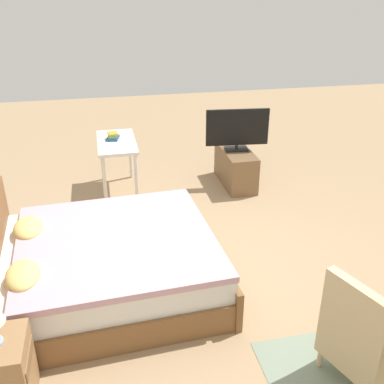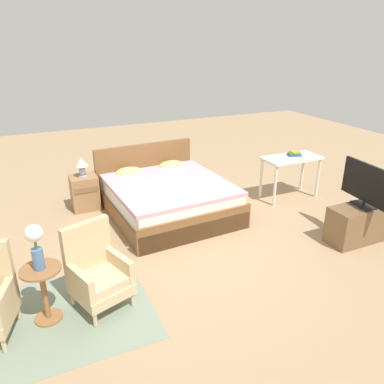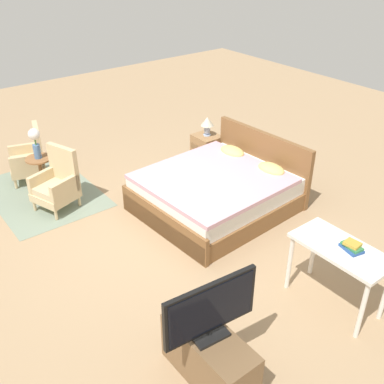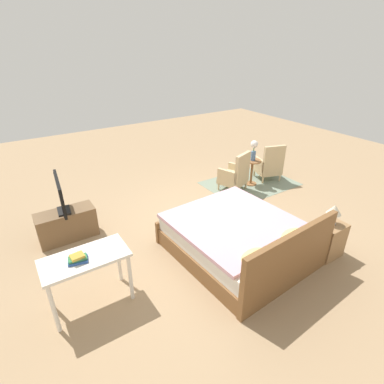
{
  "view_description": "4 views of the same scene",
  "coord_description": "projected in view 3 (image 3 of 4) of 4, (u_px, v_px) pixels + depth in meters",
  "views": [
    {
      "loc": [
        -3.72,
        0.88,
        2.8
      ],
      "look_at": [
        0.33,
        0.01,
        0.82
      ],
      "focal_mm": 42.0,
      "sensor_mm": 36.0,
      "label": 1
    },
    {
      "loc": [
        -2.0,
        -4.38,
        2.7
      ],
      "look_at": [
        0.12,
        0.26,
        0.61
      ],
      "focal_mm": 35.0,
      "sensor_mm": 36.0,
      "label": 2
    },
    {
      "loc": [
        4.25,
        -2.86,
        3.62
      ],
      "look_at": [
        0.32,
        0.18,
        0.71
      ],
      "focal_mm": 42.0,
      "sensor_mm": 36.0,
      "label": 3
    },
    {
      "loc": [
        2.73,
        3.81,
        3.12
      ],
      "look_at": [
        0.24,
        -0.01,
        0.81
      ],
      "focal_mm": 28.0,
      "sensor_mm": 36.0,
      "label": 4
    }
  ],
  "objects": [
    {
      "name": "side_table",
      "position": [
        41.0,
        171.0,
        6.96
      ],
      "size": [
        0.4,
        0.4,
        0.62
      ],
      "color": "#936038",
      "rests_on": "ground_plane"
    },
    {
      "name": "tv_flatscreen",
      "position": [
        211.0,
        310.0,
        3.78
      ],
      "size": [
        0.23,
        0.9,
        0.6
      ],
      "color": "black",
      "rests_on": "tv_stand"
    },
    {
      "name": "bed",
      "position": [
        218.0,
        191.0,
        6.61
      ],
      "size": [
        1.93,
        2.17,
        0.96
      ],
      "color": "brown",
      "rests_on": "ground_plane"
    },
    {
      "name": "ground_plane",
      "position": [
        167.0,
        231.0,
        6.24
      ],
      "size": [
        16.0,
        16.0,
        0.0
      ],
      "primitive_type": "plane",
      "color": "#A38460"
    },
    {
      "name": "table_lamp",
      "position": [
        207.0,
        124.0,
        7.57
      ],
      "size": [
        0.22,
        0.22,
        0.33
      ],
      "color": "#9EADC6",
      "rests_on": "nightstand"
    },
    {
      "name": "nightstand",
      "position": [
        207.0,
        151.0,
        7.82
      ],
      "size": [
        0.44,
        0.41,
        0.58
      ],
      "color": "#997047",
      "rests_on": "ground_plane"
    },
    {
      "name": "armchair_by_window_left",
      "position": [
        30.0,
        159.0,
        7.35
      ],
      "size": [
        0.67,
        0.67,
        0.92
      ],
      "color": "#CCB284",
      "rests_on": "floor_rug"
    },
    {
      "name": "tv_stand",
      "position": [
        209.0,
        357.0,
        4.08
      ],
      "size": [
        0.96,
        0.4,
        0.53
      ],
      "color": "brown",
      "rests_on": "ground_plane"
    },
    {
      "name": "floor_rug",
      "position": [
        44.0,
        193.0,
        7.14
      ],
      "size": [
        2.1,
        1.5,
        0.01
      ],
      "color": "gray",
      "rests_on": "ground_plane"
    },
    {
      "name": "vanity_desk",
      "position": [
        340.0,
        256.0,
        4.73
      ],
      "size": [
        1.04,
        0.52,
        0.77
      ],
      "color": "silver",
      "rests_on": "ground_plane"
    },
    {
      "name": "armchair_by_window_right",
      "position": [
        57.0,
        184.0,
        6.6
      ],
      "size": [
        0.69,
        0.69,
        0.92
      ],
      "color": "#CCB284",
      "rests_on": "floor_rug"
    },
    {
      "name": "book_stack",
      "position": [
        352.0,
        247.0,
        4.61
      ],
      "size": [
        0.25,
        0.2,
        0.09
      ],
      "color": "#284C8E",
      "rests_on": "vanity_desk"
    },
    {
      "name": "flower_vase",
      "position": [
        35.0,
        140.0,
        6.69
      ],
      "size": [
        0.17,
        0.17,
        0.48
      ],
      "color": "#4C709E",
      "rests_on": "side_table"
    }
  ]
}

